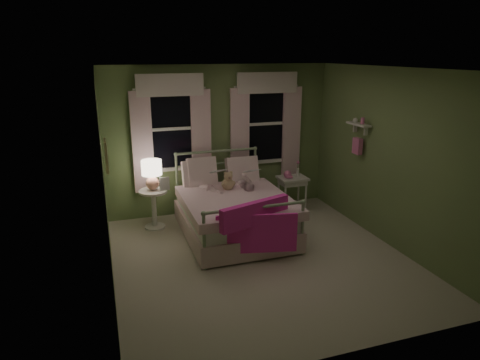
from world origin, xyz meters
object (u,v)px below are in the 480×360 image
object	(u,v)px
teddy_bear	(228,182)
nightstand_left	(154,204)
bed	(233,212)
child_left	(209,172)
child_right	(241,168)
nightstand_right	(292,182)
table_lamp	(152,172)

from	to	relation	value
teddy_bear	nightstand_left	world-z (taller)	teddy_bear
bed	child_left	world-z (taller)	child_left
bed	child_right	world-z (taller)	child_right
nightstand_left	nightstand_right	size ratio (longest dim) A/B	1.02
bed	table_lamp	xyz separation A→B (m)	(-1.15, 0.66, 0.58)
teddy_bear	child_left	bearing A→B (deg)	150.50
child_left	child_right	xyz separation A→B (m)	(0.56, 0.00, 0.02)
child_right	table_lamp	distance (m)	1.45
teddy_bear	nightstand_right	bearing A→B (deg)	15.55
teddy_bear	nightstand_left	distance (m)	1.27
child_right	nightstand_right	bearing A→B (deg)	-169.86
teddy_bear	nightstand_right	size ratio (longest dim) A/B	0.50
child_left	nightstand_right	world-z (taller)	child_left
bed	nightstand_right	size ratio (longest dim) A/B	3.18
child_left	child_right	world-z (taller)	child_right
child_right	nightstand_left	distance (m)	1.55
child_right	table_lamp	world-z (taller)	child_right
teddy_bear	table_lamp	xyz separation A→B (m)	(-1.15, 0.39, 0.16)
table_lamp	nightstand_right	world-z (taller)	table_lamp
bed	teddy_bear	size ratio (longest dim) A/B	6.33
child_right	nightstand_left	xyz separation A→B (m)	(-1.43, 0.23, -0.54)
child_right	table_lamp	xyz separation A→B (m)	(-1.43, 0.23, -0.01)
nightstand_left	table_lamp	size ratio (longest dim) A/B	1.33
nightstand_right	table_lamp	bearing A→B (deg)	179.46
teddy_bear	nightstand_left	xyz separation A→B (m)	(-1.15, 0.39, -0.37)
child_right	nightstand_right	distance (m)	1.13
nightstand_left	nightstand_right	distance (m)	2.47
bed	child_left	bearing A→B (deg)	122.39
child_left	nightstand_left	size ratio (longest dim) A/B	1.13
bed	teddy_bear	world-z (taller)	bed
bed	teddy_bear	bearing A→B (deg)	88.85
child_right	nightstand_left	size ratio (longest dim) A/B	1.21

